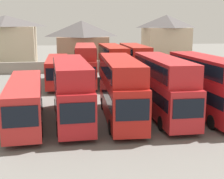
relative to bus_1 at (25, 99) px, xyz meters
name	(u,v)px	position (x,y,z in m)	size (l,w,h in m)	color
ground	(95,81)	(7.31, 17.69, -1.92)	(140.00, 140.00, 0.00)	slate
depot_boundary_wall	(90,67)	(7.31, 25.57, -1.02)	(56.00, 0.50, 1.80)	gray
bus_1	(25,99)	(0.00, 0.00, 0.00)	(3.15, 11.96, 3.35)	red
bus_2	(71,88)	(3.61, -0.02, 0.81)	(2.96, 11.10, 4.84)	#B41B1E
bus_3	(121,86)	(7.54, -0.30, 0.89)	(2.94, 11.03, 4.98)	#B31B15
bus_4	(163,84)	(11.17, 0.04, 0.89)	(2.58, 11.09, 4.98)	red
bus_5	(206,83)	(14.81, -0.22, 0.90)	(2.96, 10.96, 5.01)	red
bus_6	(58,70)	(2.37, 15.76, 0.03)	(2.75, 11.63, 3.41)	#B3201C
bus_7	(86,63)	(5.91, 15.38, 0.90)	(3.18, 10.64, 5.01)	#B32421
bus_8	(113,62)	(9.40, 15.47, 0.84)	(2.61, 10.72, 4.89)	#B22015
bus_9	(135,62)	(12.33, 15.76, 0.84)	(2.62, 10.08, 4.90)	#AE2218
house_terrace_left	(7,42)	(-6.25, 32.72, 2.62)	(10.02, 7.28, 8.93)	beige
house_terrace_centre	(82,44)	(6.51, 31.93, 2.20)	(9.10, 7.35, 8.06)	#9E7A60
house_terrace_right	(166,40)	(21.61, 31.58, 2.71)	(7.98, 6.61, 9.08)	#C6B293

